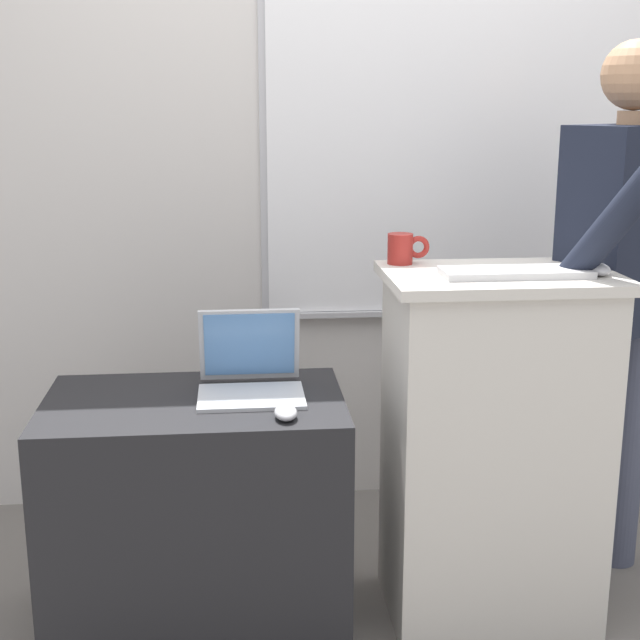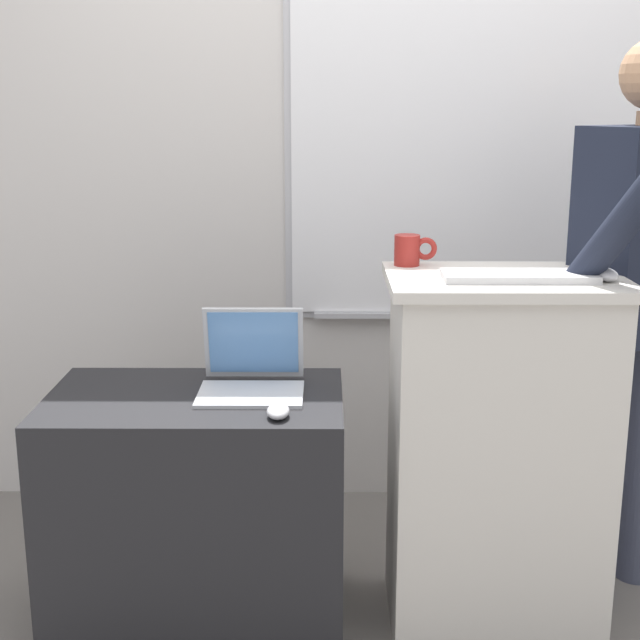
# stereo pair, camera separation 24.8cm
# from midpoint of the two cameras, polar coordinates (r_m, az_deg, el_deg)

# --- Properties ---
(back_wall) EXTENTS (6.40, 0.17, 2.74)m
(back_wall) POSITION_cam_midpoint_polar(r_m,az_deg,el_deg) (3.35, -0.55, 11.25)
(back_wall) COLOR silver
(back_wall) RESTS_ON ground_plane
(lectern_podium) EXTENTS (0.65, 0.45, 1.05)m
(lectern_podium) POSITION_cam_midpoint_polar(r_m,az_deg,el_deg) (2.67, 8.35, -8.07)
(lectern_podium) COLOR beige
(lectern_podium) RESTS_ON ground_plane
(side_desk) EXTENTS (0.84, 0.53, 0.71)m
(side_desk) POSITION_cam_midpoint_polar(r_m,az_deg,el_deg) (2.67, -10.54, -12.28)
(side_desk) COLOR black
(side_desk) RESTS_ON ground_plane
(person_presenter) EXTENTS (0.56, 0.70, 1.69)m
(person_presenter) POSITION_cam_midpoint_polar(r_m,az_deg,el_deg) (2.84, 16.33, 2.21)
(person_presenter) COLOR #474C60
(person_presenter) RESTS_ON ground_plane
(laptop) EXTENTS (0.30, 0.28, 0.23)m
(laptop) POSITION_cam_midpoint_polar(r_m,az_deg,el_deg) (2.56, -7.26, -3.05)
(laptop) COLOR #B7BABF
(laptop) RESTS_ON side_desk
(wireless_keyboard) EXTENTS (0.41, 0.14, 0.02)m
(wireless_keyboard) POSITION_cam_midpoint_polar(r_m,az_deg,el_deg) (2.48, 9.64, 2.99)
(wireless_keyboard) COLOR silver
(wireless_keyboard) RESTS_ON lectern_podium
(computer_mouse_by_laptop) EXTENTS (0.06, 0.10, 0.03)m
(computer_mouse_by_laptop) POSITION_cam_midpoint_polar(r_m,az_deg,el_deg) (2.35, -5.25, -5.97)
(computer_mouse_by_laptop) COLOR #BCBCC1
(computer_mouse_by_laptop) RESTS_ON side_desk
(computer_mouse_by_keyboard) EXTENTS (0.06, 0.10, 0.03)m
(computer_mouse_by_keyboard) POSITION_cam_midpoint_polar(r_m,az_deg,el_deg) (2.53, 14.74, 3.14)
(computer_mouse_by_keyboard) COLOR #BCBCC1
(computer_mouse_by_keyboard) RESTS_ON lectern_podium
(coffee_mug) EXTENTS (0.12, 0.07, 0.09)m
(coffee_mug) POSITION_cam_midpoint_polar(r_m,az_deg,el_deg) (2.62, 2.61, 4.57)
(coffee_mug) COLOR maroon
(coffee_mug) RESTS_ON lectern_podium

